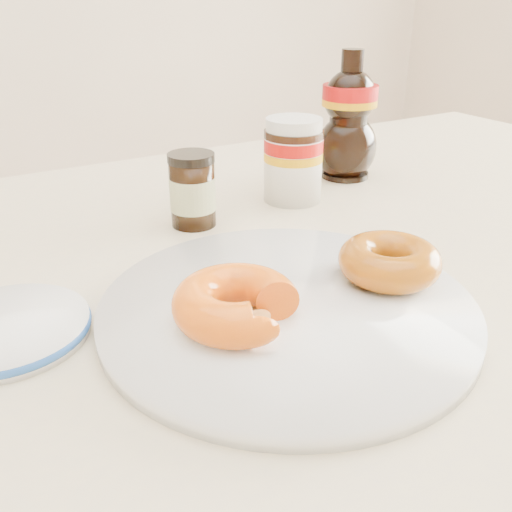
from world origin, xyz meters
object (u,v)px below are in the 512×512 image
syrup_bottle (349,116)px  dark_jar (193,191)px  dining_table (312,335)px  blue_rim_saucer (6,329)px  donut_whole (390,261)px  plate (287,308)px  nutella_jar (293,157)px  donut_bitten (236,303)px

syrup_bottle → dark_jar: syrup_bottle is taller
dining_table → blue_rim_saucer: blue_rim_saucer is taller
donut_whole → blue_rim_saucer: bearing=162.2°
syrup_bottle → plate: bearing=-135.5°
plate → syrup_bottle: (0.28, 0.28, 0.08)m
blue_rim_saucer → nutella_jar: bearing=22.0°
donut_whole → syrup_bottle: size_ratio=0.51×
nutella_jar → blue_rim_saucer: (-0.37, -0.15, -0.05)m
dining_table → plate: 0.14m
plate → dining_table: bearing=41.2°
nutella_jar → dark_jar: bearing=-174.9°
donut_bitten → donut_whole: donut_bitten is taller
syrup_bottle → dark_jar: bearing=-168.3°
donut_bitten → syrup_bottle: size_ratio=0.56×
syrup_bottle → blue_rim_saucer: size_ratio=1.34×
donut_whole → donut_bitten: bearing=179.2°
donut_whole → dark_jar: (-0.08, 0.23, 0.01)m
nutella_jar → blue_rim_saucer: bearing=-158.0°
plate → donut_whole: (0.10, -0.01, 0.02)m
syrup_bottle → blue_rim_saucer: bearing=-158.6°
plate → donut_bitten: donut_bitten is taller
nutella_jar → blue_rim_saucer: size_ratio=0.80×
donut_bitten → nutella_jar: size_ratio=0.94×
plate → nutella_jar: size_ratio=2.96×
plate → nutella_jar: bearing=55.2°
dining_table → donut_bitten: bearing=-149.5°
dining_table → donut_whole: bearing=-76.2°
syrup_bottle → blue_rim_saucer: 0.52m
plate → donut_whole: bearing=-5.7°
plate → blue_rim_saucer: (-0.20, 0.09, -0.00)m
donut_bitten → syrup_bottle: 0.44m
nutella_jar → syrup_bottle: bearing=19.3°
donut_bitten → syrup_bottle: (0.33, 0.28, 0.05)m
nutella_jar → donut_bitten: bearing=-131.5°
plate → donut_whole: size_ratio=3.44×
donut_whole → dining_table: bearing=103.8°
donut_bitten → dark_jar: size_ratio=1.17×
donut_bitten → donut_whole: 0.15m
dining_table → blue_rim_saucer: bearing=176.5°
donut_whole → nutella_jar: nutella_jar is taller
plate → blue_rim_saucer: 0.22m
donut_bitten → donut_whole: bearing=20.2°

